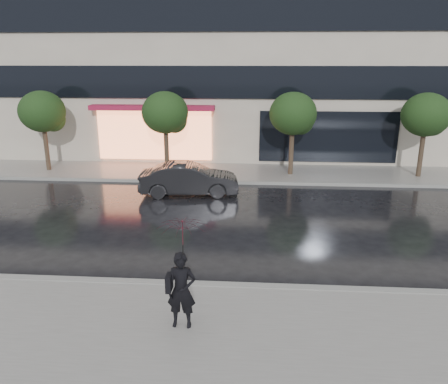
{
  "coord_description": "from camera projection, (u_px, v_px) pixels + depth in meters",
  "views": [
    {
      "loc": [
        1.25,
        -10.54,
        5.42
      ],
      "look_at": [
        0.32,
        2.59,
        1.4
      ],
      "focal_mm": 35.0,
      "sensor_mm": 36.0,
      "label": 1
    }
  ],
  "objects": [
    {
      "name": "parked_car",
      "position": [
        189.0,
        179.0,
        18.02
      ],
      "size": [
        4.16,
        1.78,
        1.33
      ],
      "primitive_type": "imported",
      "rotation": [
        0.0,
        0.0,
        1.66
      ],
      "color": "black",
      "rests_on": "ground"
    },
    {
      "name": "sidewalk_near",
      "position": [
        187.0,
        343.0,
        8.61
      ],
      "size": [
        60.0,
        4.5,
        0.12
      ],
      "primitive_type": "cube",
      "color": "slate",
      "rests_on": "ground"
    },
    {
      "name": "tree_mid_east",
      "position": [
        294.0,
        115.0,
        20.24
      ],
      "size": [
        2.2,
        2.2,
        3.99
      ],
      "color": "#33261C",
      "rests_on": "ground"
    },
    {
      "name": "ground",
      "position": [
        205.0,
        269.0,
        11.73
      ],
      "size": [
        120.0,
        120.0,
        0.0
      ],
      "primitive_type": "plane",
      "color": "black",
      "rests_on": "ground"
    },
    {
      "name": "curb_far",
      "position": [
        226.0,
        182.0,
        19.82
      ],
      "size": [
        60.0,
        0.25,
        0.14
      ],
      "primitive_type": "cube",
      "color": "gray",
      "rests_on": "ground"
    },
    {
      "name": "tree_far_east",
      "position": [
        427.0,
        116.0,
        19.83
      ],
      "size": [
        2.2,
        2.2,
        3.99
      ],
      "color": "#33261C",
      "rests_on": "ground"
    },
    {
      "name": "tree_far_west",
      "position": [
        44.0,
        113.0,
        21.05
      ],
      "size": [
        2.2,
        2.2,
        3.99
      ],
      "color": "#33261C",
      "rests_on": "ground"
    },
    {
      "name": "curb_near",
      "position": [
        201.0,
        286.0,
        10.75
      ],
      "size": [
        60.0,
        0.25,
        0.14
      ],
      "primitive_type": "cube",
      "color": "gray",
      "rests_on": "ground"
    },
    {
      "name": "tree_mid_west",
      "position": [
        167.0,
        114.0,
        20.64
      ],
      "size": [
        2.2,
        2.2,
        3.99
      ],
      "color": "#33261C",
      "rests_on": "ground"
    },
    {
      "name": "sidewalk_far",
      "position": [
        229.0,
        173.0,
        21.49
      ],
      "size": [
        60.0,
        3.5,
        0.12
      ],
      "primitive_type": "cube",
      "color": "slate",
      "rests_on": "ground"
    },
    {
      "name": "pedestrian_with_umbrella",
      "position": [
        182.0,
        256.0,
        8.61
      ],
      "size": [
        0.98,
        1.0,
        2.36
      ],
      "rotation": [
        0.0,
        0.0,
        0.01
      ],
      "color": "black",
      "rests_on": "sidewalk_near"
    }
  ]
}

